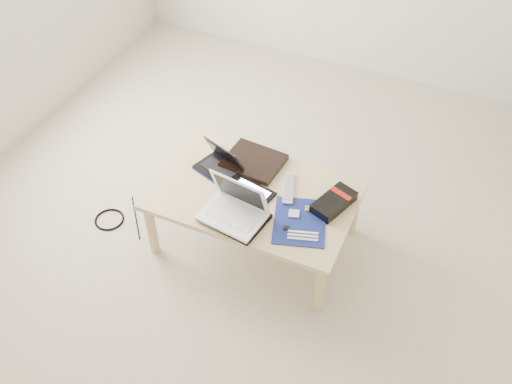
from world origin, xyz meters
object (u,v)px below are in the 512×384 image
at_px(coffee_table, 254,199).
at_px(netbook, 220,164).
at_px(white_laptop, 235,208).
at_px(gpu_box, 334,202).

xyz_separation_m(coffee_table, netbook, (-0.25, 0.10, 0.09)).
height_order(netbook, white_laptop, white_laptop).
xyz_separation_m(coffee_table, white_laptop, (-0.02, -0.20, 0.12)).
bearing_deg(netbook, white_laptop, -51.96).
height_order(coffee_table, netbook, netbook).
xyz_separation_m(coffee_table, gpu_box, (0.43, 0.08, 0.08)).
bearing_deg(coffee_table, gpu_box, 10.90).
height_order(netbook, gpu_box, netbook).
relative_size(coffee_table, white_laptop, 3.14).
relative_size(coffee_table, gpu_box, 3.88).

